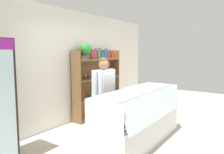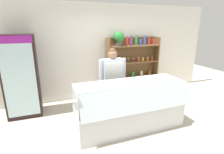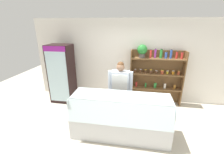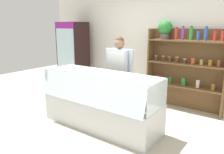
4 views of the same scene
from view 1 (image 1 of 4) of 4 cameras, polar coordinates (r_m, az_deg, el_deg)
The scene contains 5 objects.
ground_plane at distance 4.56m, azimuth 7.80°, elevation -15.60°, with size 12.00×12.00×0.00m, color beige.
back_wall at distance 5.40m, azimuth -10.82°, elevation 2.57°, with size 6.80×0.10×2.70m, color white.
shelving_unit at distance 5.76m, azimuth -4.52°, elevation 0.51°, with size 1.65×0.31×1.93m.
deli_display_case at distance 4.26m, azimuth 6.93°, elevation -12.69°, with size 2.23×0.81×1.01m.
shop_clerk at distance 4.41m, azimuth -2.09°, elevation -3.36°, with size 0.66×0.25×1.61m.
Camera 1 is at (-3.78, -1.88, 1.71)m, focal length 35.00 mm.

